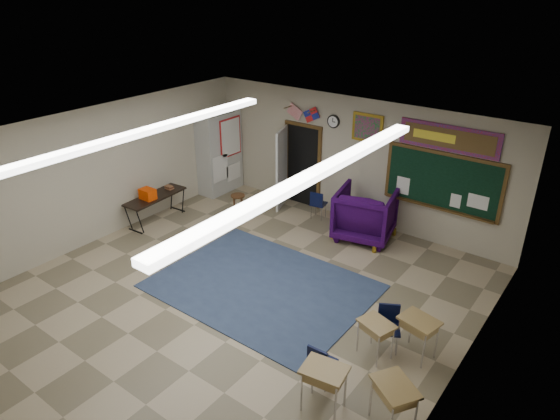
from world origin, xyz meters
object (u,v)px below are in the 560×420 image
Objects in this scene: wingback_armchair at (365,214)px; student_desk_front_left at (375,337)px; wooden_stool at (238,206)px; folding_table at (156,207)px; student_desk_front_right at (417,335)px.

wingback_armchair is 3.99m from student_desk_front_left.
wingback_armchair is 3.15m from wooden_stool.
student_desk_front_left is 6.57m from folding_table.
wingback_armchair is 0.78× the size of folding_table.
folding_table reaches higher than student_desk_front_left.
wooden_stool is (-5.54, 2.07, -0.08)m from student_desk_front_right.
student_desk_front_right reaches higher than wooden_stool.
student_desk_front_right is 7.04m from folding_table.
folding_table is 2.75× the size of wooden_stool.
wooden_stool is at bearing 171.78° from student_desk_front_left.
student_desk_front_left is (2.03, -3.42, -0.23)m from wingback_armchair.
student_desk_front_right reaches higher than student_desk_front_left.
student_desk_front_right is at bearing 117.50° from wingback_armchair.
student_desk_front_right is at bearing -20.48° from wooden_stool.
wooden_stool is (-2.99, -0.96, -0.27)m from wingback_armchair.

